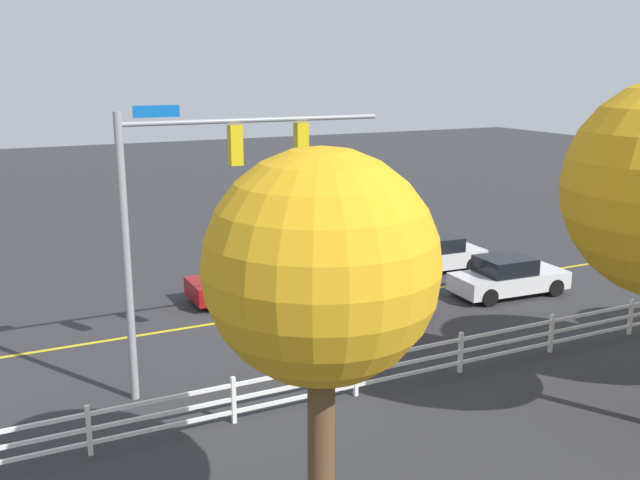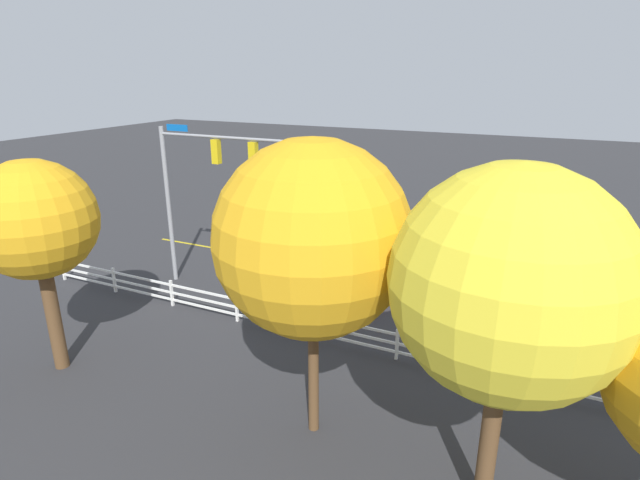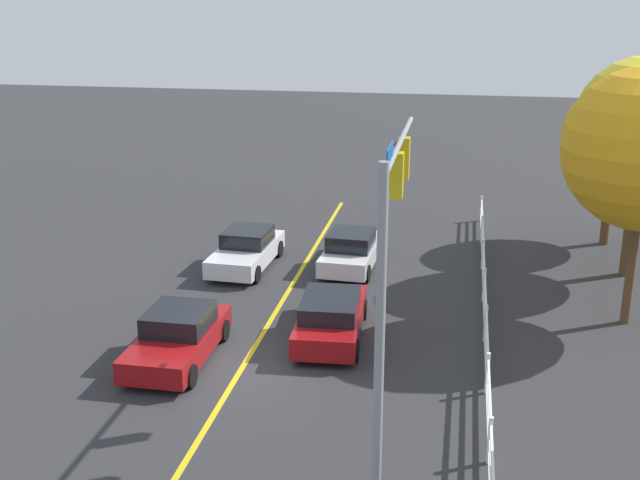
{
  "view_description": "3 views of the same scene",
  "coord_description": "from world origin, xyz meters",
  "px_view_note": "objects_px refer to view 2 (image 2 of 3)",
  "views": [
    {
      "loc": [
        8.46,
        21.27,
        8.06
      ],
      "look_at": [
        -1.01,
        2.05,
        2.94
      ],
      "focal_mm": 40.2,
      "sensor_mm": 36.0,
      "label": 1
    },
    {
      "loc": [
        -10.25,
        21.38,
        9.43
      ],
      "look_at": [
        -1.03,
        1.7,
        2.05
      ],
      "focal_mm": 28.22,
      "sensor_mm": 36.0,
      "label": 2
    },
    {
      "loc": [
        19.33,
        5.73,
        10.13
      ],
      "look_at": [
        -2.09,
        1.82,
        3.18
      ],
      "focal_mm": 44.85,
      "sensor_mm": 36.0,
      "label": 3
    }
  ],
  "objects_px": {
    "tree_0": "(313,239)",
    "tree_3": "(35,221)",
    "car_2": "(493,299)",
    "car_0": "(335,243)",
    "car_1": "(489,265)",
    "tree_2": "(510,284)",
    "car_3": "(344,276)"
  },
  "relations": [
    {
      "from": "car_3",
      "to": "tree_3",
      "type": "bearing_deg",
      "value": -125.55
    },
    {
      "from": "car_0",
      "to": "car_1",
      "type": "bearing_deg",
      "value": -178.62
    },
    {
      "from": "car_3",
      "to": "tree_0",
      "type": "relative_size",
      "value": 0.57
    },
    {
      "from": "car_0",
      "to": "tree_2",
      "type": "distance_m",
      "value": 17.4
    },
    {
      "from": "car_0",
      "to": "car_1",
      "type": "height_order",
      "value": "car_0"
    },
    {
      "from": "car_3",
      "to": "tree_2",
      "type": "height_order",
      "value": "tree_2"
    },
    {
      "from": "tree_0",
      "to": "tree_3",
      "type": "relative_size",
      "value": 1.15
    },
    {
      "from": "car_3",
      "to": "tree_2",
      "type": "bearing_deg",
      "value": -55.75
    },
    {
      "from": "car_0",
      "to": "tree_0",
      "type": "xyz_separation_m",
      "value": [
        -4.97,
        12.93,
        4.87
      ]
    },
    {
      "from": "car_1",
      "to": "tree_3",
      "type": "height_order",
      "value": "tree_3"
    },
    {
      "from": "car_1",
      "to": "car_3",
      "type": "height_order",
      "value": "car_1"
    },
    {
      "from": "car_0",
      "to": "car_2",
      "type": "height_order",
      "value": "car_0"
    },
    {
      "from": "car_1",
      "to": "car_2",
      "type": "distance_m",
      "value": 3.95
    },
    {
      "from": "tree_0",
      "to": "car_0",
      "type": "bearing_deg",
      "value": -68.98
    },
    {
      "from": "tree_2",
      "to": "tree_3",
      "type": "height_order",
      "value": "tree_2"
    },
    {
      "from": "car_1",
      "to": "tree_3",
      "type": "relative_size",
      "value": 0.64
    },
    {
      "from": "car_0",
      "to": "car_1",
      "type": "relative_size",
      "value": 0.98
    },
    {
      "from": "car_2",
      "to": "tree_0",
      "type": "bearing_deg",
      "value": -108.19
    },
    {
      "from": "tree_2",
      "to": "tree_3",
      "type": "xyz_separation_m",
      "value": [
        13.58,
        0.03,
        -0.44
      ]
    },
    {
      "from": "car_0",
      "to": "tree_3",
      "type": "bearing_deg",
      "value": 73.87
    },
    {
      "from": "tree_2",
      "to": "car_3",
      "type": "bearing_deg",
      "value": -52.72
    },
    {
      "from": "tree_2",
      "to": "tree_3",
      "type": "distance_m",
      "value": 13.58
    },
    {
      "from": "car_0",
      "to": "car_2",
      "type": "distance_m",
      "value": 9.32
    },
    {
      "from": "car_1",
      "to": "car_0",
      "type": "bearing_deg",
      "value": 3.81
    },
    {
      "from": "tree_3",
      "to": "tree_0",
      "type": "bearing_deg",
      "value": -174.89
    },
    {
      "from": "car_2",
      "to": "tree_3",
      "type": "height_order",
      "value": "tree_3"
    },
    {
      "from": "tree_0",
      "to": "tree_2",
      "type": "bearing_deg",
      "value": 170.38
    },
    {
      "from": "tree_0",
      "to": "tree_3",
      "type": "distance_m",
      "value": 9.03
    },
    {
      "from": "car_3",
      "to": "tree_0",
      "type": "xyz_separation_m",
      "value": [
        -2.78,
        8.92,
        4.86
      ]
    },
    {
      "from": "car_2",
      "to": "car_0",
      "type": "bearing_deg",
      "value": 159.46
    },
    {
      "from": "car_2",
      "to": "car_3",
      "type": "bearing_deg",
      "value": -174.4
    },
    {
      "from": "tree_0",
      "to": "car_2",
      "type": "bearing_deg",
      "value": -111.23
    }
  ]
}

